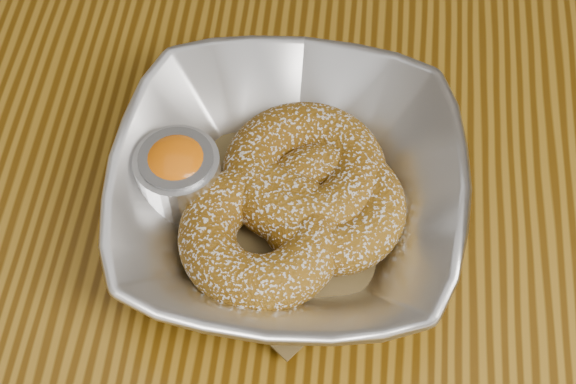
# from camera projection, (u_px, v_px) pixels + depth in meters

# --- Properties ---
(table) EXTENTS (1.20, 0.80, 0.75)m
(table) POSITION_uv_depth(u_px,v_px,m) (312.00, 324.00, 0.64)
(table) COLOR brown
(table) RESTS_ON ground_plane
(serving_bowl) EXTENTS (0.22, 0.22, 0.05)m
(serving_bowl) POSITION_uv_depth(u_px,v_px,m) (288.00, 195.00, 0.55)
(serving_bowl) COLOR silver
(serving_bowl) RESTS_ON table
(parchment) EXTENTS (0.20, 0.20, 0.00)m
(parchment) POSITION_uv_depth(u_px,v_px,m) (288.00, 210.00, 0.56)
(parchment) COLOR brown
(parchment) RESTS_ON table
(donut_back) EXTENTS (0.13, 0.13, 0.04)m
(donut_back) POSITION_uv_depth(u_px,v_px,m) (305.00, 173.00, 0.55)
(donut_back) COLOR brown
(donut_back) RESTS_ON parchment
(donut_front) EXTENTS (0.11, 0.11, 0.04)m
(donut_front) POSITION_uv_depth(u_px,v_px,m) (261.00, 236.00, 0.53)
(donut_front) COLOR brown
(donut_front) RESTS_ON parchment
(donut_extra) EXTENTS (0.12, 0.12, 0.03)m
(donut_extra) POSITION_uv_depth(u_px,v_px,m) (332.00, 207.00, 0.54)
(donut_extra) COLOR brown
(donut_extra) RESTS_ON parchment
(ramekin) EXTENTS (0.05, 0.05, 0.05)m
(ramekin) POSITION_uv_depth(u_px,v_px,m) (179.00, 175.00, 0.55)
(ramekin) COLOR silver
(ramekin) RESTS_ON table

